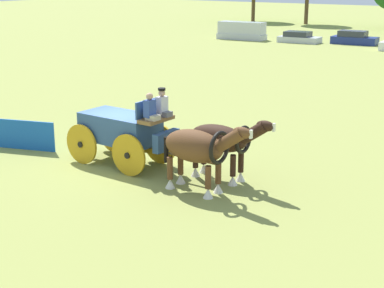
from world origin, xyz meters
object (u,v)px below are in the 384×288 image
at_px(parked_vehicle_b, 299,38).
at_px(draft_horse_off, 198,148).
at_px(draft_horse_near, 222,141).
at_px(parked_vehicle_a, 242,31).
at_px(parked_vehicle_c, 354,38).
at_px(show_wagon, 124,130).

bearing_deg(parked_vehicle_b, draft_horse_off, -68.94).
bearing_deg(draft_horse_near, parked_vehicle_a, 119.74).
bearing_deg(draft_horse_off, parked_vehicle_b, 111.06).
distance_m(parked_vehicle_a, parked_vehicle_c, 10.93).
height_order(parked_vehicle_a, parked_vehicle_c, parked_vehicle_a).
relative_size(show_wagon, draft_horse_off, 1.86).
height_order(draft_horse_off, parked_vehicle_c, draft_horse_off).
relative_size(draft_horse_off, parked_vehicle_b, 0.76).
height_order(show_wagon, parked_vehicle_b, show_wagon).
xyz_separation_m(parked_vehicle_b, parked_vehicle_c, (4.79, 1.68, 0.08)).
height_order(draft_horse_near, parked_vehicle_b, draft_horse_near).
distance_m(show_wagon, draft_horse_near, 3.57).
height_order(parked_vehicle_b, parked_vehicle_c, parked_vehicle_c).
xyz_separation_m(show_wagon, parked_vehicle_c, (-6.39, 39.07, -0.68)).
bearing_deg(parked_vehicle_c, parked_vehicle_b, -160.70).
bearing_deg(draft_horse_off, show_wagon, 168.88).
xyz_separation_m(parked_vehicle_a, parked_vehicle_c, (10.64, 2.48, -0.31)).
distance_m(show_wagon, draft_horse_off, 3.55).
bearing_deg(parked_vehicle_b, show_wagon, -73.35).
height_order(draft_horse_near, parked_vehicle_a, draft_horse_near).
height_order(show_wagon, draft_horse_off, show_wagon).
relative_size(draft_horse_off, parked_vehicle_a, 0.62).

